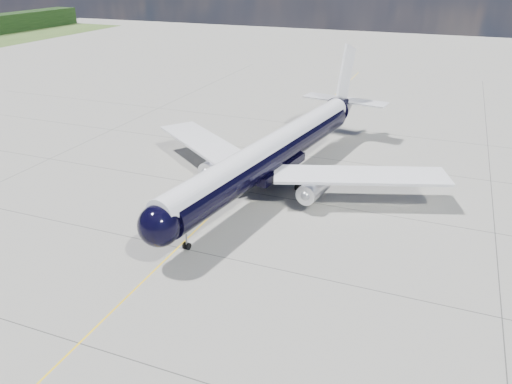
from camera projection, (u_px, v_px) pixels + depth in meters
ground at (252, 176)px, 67.33m from camera, size 320.00×320.00×0.00m
taxiway_centerline at (237, 190)px, 63.11m from camera, size 0.16×160.00×0.01m
main_airliner at (277, 150)px, 63.01m from camera, size 42.13×51.74×14.99m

